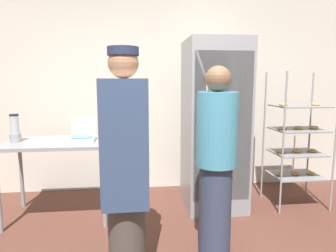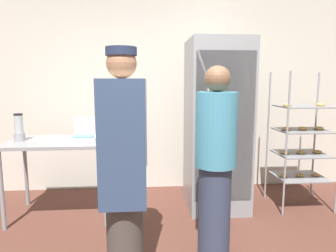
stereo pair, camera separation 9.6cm
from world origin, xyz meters
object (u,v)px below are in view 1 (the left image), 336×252
object	(u,v)px
refrigerator	(214,125)
donut_box	(82,138)
person_baker	(125,158)
person_customer	(216,161)
blender_pitcher	(15,130)
baking_rack	(297,141)

from	to	relation	value
refrigerator	donut_box	world-z (taller)	refrigerator
donut_box	person_baker	distance (m)	1.07
donut_box	person_baker	bearing A→B (deg)	-62.69
donut_box	person_customer	xyz separation A→B (m)	(1.26, -0.81, -0.08)
refrigerator	blender_pitcher	xyz separation A→B (m)	(-2.23, -0.12, 0.01)
person_baker	person_customer	bearing A→B (deg)	9.77
baking_rack	person_customer	world-z (taller)	person_customer
person_baker	person_customer	xyz separation A→B (m)	(0.77, 0.13, -0.08)
refrigerator	person_customer	world-z (taller)	refrigerator
blender_pitcher	person_customer	bearing A→B (deg)	-24.51
refrigerator	blender_pitcher	world-z (taller)	refrigerator
baking_rack	donut_box	world-z (taller)	baking_rack
refrigerator	baking_rack	bearing A→B (deg)	-4.33
donut_box	baking_rack	bearing A→B (deg)	2.84
baking_rack	donut_box	xyz separation A→B (m)	(-2.54, -0.13, 0.12)
refrigerator	person_customer	bearing A→B (deg)	-104.05
donut_box	person_customer	world-z (taller)	person_customer
refrigerator	donut_box	distance (m)	1.53
baking_rack	blender_pitcher	distance (m)	3.26
baking_rack	donut_box	bearing A→B (deg)	-177.16
donut_box	person_customer	distance (m)	1.50
person_baker	baking_rack	bearing A→B (deg)	27.65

